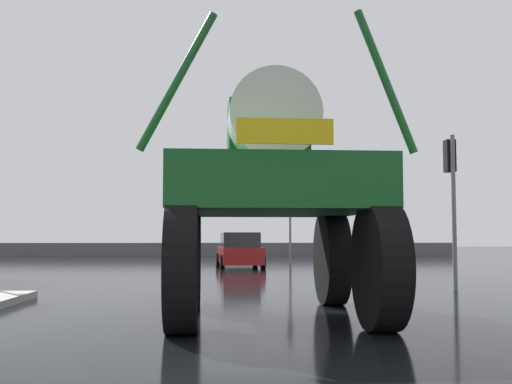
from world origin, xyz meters
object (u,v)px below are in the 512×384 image
object	(u,v)px
traffic_signal_near_right	(451,177)
traffic_signal_far_right	(168,215)
sedan_ahead	(240,251)
oversize_sprayer	(270,198)
traffic_signal_far_left	(290,205)

from	to	relation	value
traffic_signal_near_right	traffic_signal_far_right	xyz separation A→B (m)	(-8.69, 15.55, -0.48)
sedan_ahead	traffic_signal_near_right	size ratio (longest dim) A/B	1.06
sedan_ahead	traffic_signal_near_right	world-z (taller)	traffic_signal_near_right
sedan_ahead	traffic_signal_near_right	distance (m)	12.80
oversize_sprayer	traffic_signal_near_right	distance (m)	7.36
sedan_ahead	oversize_sprayer	bearing A→B (deg)	176.20
traffic_signal_near_right	traffic_signal_far_left	bearing A→B (deg)	99.36
oversize_sprayer	sedan_ahead	world-z (taller)	oversize_sprayer
traffic_signal_far_left	traffic_signal_far_right	xyz separation A→B (m)	(-6.12, 0.01, -0.51)
traffic_signal_far_right	traffic_signal_far_left	bearing A→B (deg)	-0.10
traffic_signal_far_right	sedan_ahead	bearing A→B (deg)	-49.20
oversize_sprayer	traffic_signal_near_right	bearing A→B (deg)	-45.66
traffic_signal_far_left	sedan_ahead	bearing A→B (deg)	-123.04
oversize_sprayer	traffic_signal_far_left	world-z (taller)	oversize_sprayer
traffic_signal_near_right	traffic_signal_far_right	world-z (taller)	traffic_signal_near_right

